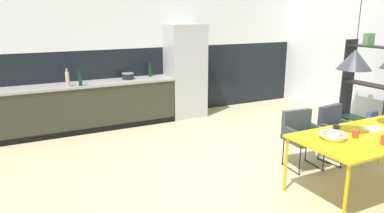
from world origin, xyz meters
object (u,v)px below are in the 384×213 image
at_px(bottle_wine_green, 150,71).
at_px(cooking_pot, 128,76).
at_px(fruit_bowl, 333,135).
at_px(armchair_near_window, 301,131).
at_px(pendant_lamp_over_table_near, 355,59).
at_px(open_book, 374,129).
at_px(bottle_vinegar_dark, 67,79).
at_px(mug_white_ceramic, 336,128).
at_px(open_shelf_unit, 368,86).
at_px(dining_table, 370,138).
at_px(bottle_oil_tall, 80,79).
at_px(refrigerator_column, 185,71).
at_px(armchair_corner_seat, 336,127).
at_px(mug_short_terracotta, 356,134).

bearing_deg(bottle_wine_green, cooking_pot, -168.21).
relative_size(fruit_bowl, bottle_wine_green, 1.09).
relative_size(armchair_near_window, pendant_lamp_over_table_near, 0.60).
xyz_separation_m(fruit_bowl, open_book, (0.73, 0.01, -0.04)).
xyz_separation_m(open_book, bottle_vinegar_dark, (-3.09, 3.74, 0.29)).
distance_m(mug_white_ceramic, open_shelf_unit, 2.49).
bearing_deg(dining_table, bottle_wine_green, 106.16).
height_order(dining_table, bottle_oil_tall, bottle_oil_tall).
distance_m(bottle_oil_tall, pendant_lamp_over_table_near, 4.46).
bearing_deg(armchair_near_window, cooking_pot, -57.93).
distance_m(refrigerator_column, cooking_pot, 1.22).
height_order(bottle_wine_green, pendant_lamp_over_table_near, pendant_lamp_over_table_near).
relative_size(dining_table, cooking_pot, 8.02).
bearing_deg(armchair_corner_seat, mug_short_terracotta, 44.56).
xyz_separation_m(dining_table, bottle_wine_green, (-1.21, 4.19, 0.31)).
bearing_deg(bottle_oil_tall, armchair_near_window, -49.38).
bearing_deg(mug_white_ceramic, open_book, -14.83).
bearing_deg(bottle_oil_tall, bottle_wine_green, 14.17).
distance_m(bottle_wine_green, bottle_oil_tall, 1.50).
xyz_separation_m(bottle_wine_green, pendant_lamp_over_table_near, (0.84, -4.14, 0.63)).
height_order(bottle_wine_green, bottle_oil_tall, same).
bearing_deg(refrigerator_column, mug_white_ceramic, -87.02).
bearing_deg(mug_short_terracotta, mug_white_ceramic, 99.94).
xyz_separation_m(armchair_near_window, mug_short_terracotta, (-0.07, -0.92, 0.25)).
relative_size(armchair_corner_seat, bottle_vinegar_dark, 2.54).
xyz_separation_m(armchair_corner_seat, armchair_near_window, (-0.63, 0.05, 0.01)).
xyz_separation_m(refrigerator_column, armchair_corner_seat, (0.94, -3.15, -0.46)).
distance_m(refrigerator_column, mug_short_terracotta, 4.03).
bearing_deg(armchair_near_window, pendant_lamp_over_table_near, 84.14).
bearing_deg(open_book, mug_white_ceramic, 165.17).
bearing_deg(dining_table, cooking_pot, 112.78).
xyz_separation_m(mug_white_ceramic, bottle_wine_green, (-0.92, 3.93, 0.23)).
bearing_deg(bottle_oil_tall, dining_table, -55.12).
relative_size(dining_table, open_shelf_unit, 1.03).
height_order(refrigerator_column, fruit_bowl, refrigerator_column).
height_order(dining_table, armchair_corner_seat, armchair_corner_seat).
height_order(cooking_pot, bottle_vinegar_dark, bottle_vinegar_dark).
xyz_separation_m(open_book, bottle_oil_tall, (-2.88, 3.70, 0.28)).
bearing_deg(open_shelf_unit, dining_table, -51.82).
relative_size(bottle_wine_green, open_shelf_unit, 0.16).
xyz_separation_m(refrigerator_column, dining_table, (0.49, -4.03, -0.28)).
bearing_deg(bottle_wine_green, bottle_oil_tall, -165.83).
distance_m(armchair_near_window, fruit_bowl, 0.92).
relative_size(refrigerator_column, cooking_pot, 8.34).
relative_size(dining_table, pendant_lamp_over_table_near, 1.39).
relative_size(fruit_bowl, open_book, 1.13).
bearing_deg(pendant_lamp_over_table_near, refrigerator_column, 91.75).
xyz_separation_m(armchair_corner_seat, cooking_pot, (-2.16, 3.20, 0.44)).
xyz_separation_m(refrigerator_column, armchair_near_window, (0.31, -3.10, -0.45)).
bearing_deg(armchair_near_window, refrigerator_column, -78.13).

